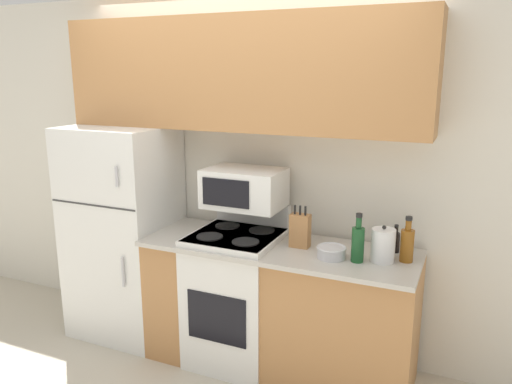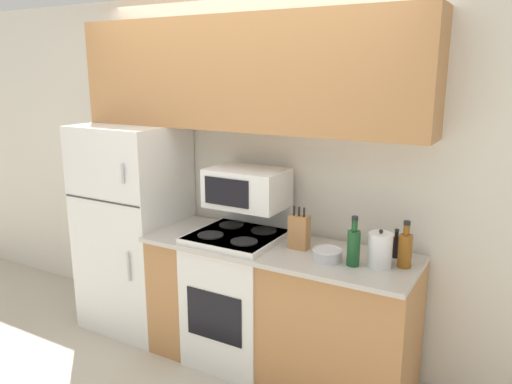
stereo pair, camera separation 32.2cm
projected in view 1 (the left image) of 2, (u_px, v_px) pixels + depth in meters
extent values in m
plane|color=beige|center=(210.00, 376.00, 3.37)|extent=(12.00, 12.00, 0.00)
cube|color=silver|center=(249.00, 174.00, 3.66)|extent=(8.00, 0.05, 2.55)
cube|color=#B27A47|center=(278.00, 309.00, 3.39)|extent=(1.81, 0.59, 0.86)
cube|color=#BCB7AD|center=(278.00, 248.00, 3.26)|extent=(1.81, 0.63, 0.03)
cube|color=white|center=(124.00, 232.00, 3.81)|extent=(0.75, 0.62, 1.62)
cube|color=#383838|center=(93.00, 205.00, 3.47)|extent=(0.73, 0.01, 0.01)
cylinder|color=#B7B7BC|center=(116.00, 177.00, 3.31)|extent=(0.02, 0.02, 0.14)
cylinder|color=#B7B7BC|center=(123.00, 272.00, 3.47)|extent=(0.02, 0.02, 0.22)
cube|color=#B27A47|center=(237.00, 74.00, 3.32)|extent=(2.56, 0.32, 0.75)
cube|color=white|center=(237.00, 297.00, 3.49)|extent=(0.59, 0.59, 0.93)
cube|color=black|center=(216.00, 319.00, 3.22)|extent=(0.42, 0.01, 0.34)
cube|color=#2D2D2D|center=(236.00, 235.00, 3.38)|extent=(0.56, 0.57, 0.01)
cube|color=white|center=(253.00, 212.00, 3.61)|extent=(0.56, 0.06, 0.16)
cylinder|color=black|center=(210.00, 237.00, 3.31)|extent=(0.18, 0.18, 0.01)
cylinder|color=black|center=(246.00, 242.00, 3.21)|extent=(0.18, 0.18, 0.01)
cylinder|color=black|center=(227.00, 226.00, 3.54)|extent=(0.18, 0.18, 0.01)
cylinder|color=black|center=(262.00, 230.00, 3.44)|extent=(0.18, 0.18, 0.01)
cube|color=white|center=(244.00, 188.00, 3.40)|extent=(0.53, 0.35, 0.26)
cube|color=black|center=(225.00, 193.00, 3.26)|extent=(0.34, 0.01, 0.18)
cube|color=#B27A47|center=(300.00, 231.00, 3.22)|extent=(0.13, 0.08, 0.22)
cylinder|color=black|center=(295.00, 210.00, 3.19)|extent=(0.01, 0.01, 0.06)
cylinder|color=black|center=(300.00, 210.00, 3.18)|extent=(0.01, 0.01, 0.06)
cylinder|color=black|center=(305.00, 211.00, 3.17)|extent=(0.01, 0.01, 0.06)
cylinder|color=silver|center=(331.00, 253.00, 3.04)|extent=(0.17, 0.17, 0.07)
torus|color=silver|center=(331.00, 247.00, 3.04)|extent=(0.18, 0.18, 0.01)
cylinder|color=brown|center=(407.00, 246.00, 2.97)|extent=(0.08, 0.08, 0.20)
cylinder|color=brown|center=(409.00, 225.00, 2.94)|extent=(0.04, 0.04, 0.06)
cylinder|color=black|center=(409.00, 218.00, 2.93)|extent=(0.04, 0.04, 0.02)
cylinder|color=black|center=(395.00, 243.00, 3.13)|extent=(0.05, 0.05, 0.13)
cylinder|color=black|center=(396.00, 230.00, 3.11)|extent=(0.02, 0.02, 0.04)
cylinder|color=black|center=(397.00, 226.00, 3.11)|extent=(0.03, 0.03, 0.01)
cylinder|color=#194C23|center=(358.00, 245.00, 2.97)|extent=(0.08, 0.08, 0.21)
cylinder|color=#194C23|center=(359.00, 223.00, 2.94)|extent=(0.03, 0.03, 0.07)
cylinder|color=black|center=(359.00, 215.00, 2.93)|extent=(0.04, 0.04, 0.02)
cylinder|color=white|center=(383.00, 245.00, 2.97)|extent=(0.14, 0.14, 0.20)
sphere|color=black|center=(384.00, 227.00, 2.95)|extent=(0.02, 0.02, 0.02)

